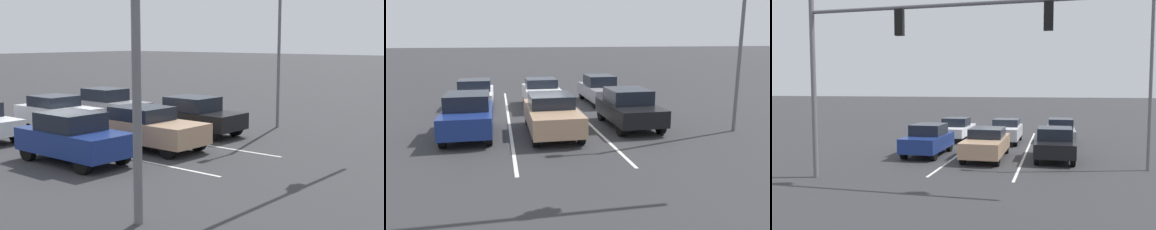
# 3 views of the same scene
# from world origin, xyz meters

# --- Properties ---
(ground_plane) EXTENTS (240.00, 240.00, 0.00)m
(ground_plane) POSITION_xyz_m (0.00, 0.00, 0.00)
(ground_plane) COLOR #333335
(lane_stripe_left_divider) EXTENTS (0.12, 15.92, 0.01)m
(lane_stripe_left_divider) POSITION_xyz_m (-1.74, 1.96, 0.01)
(lane_stripe_left_divider) COLOR silver
(lane_stripe_left_divider) RESTS_ON ground_plane
(lane_stripe_center_divider) EXTENTS (0.12, 15.92, 0.01)m
(lane_stripe_center_divider) POSITION_xyz_m (1.74, 1.96, 0.01)
(lane_stripe_center_divider) COLOR silver
(lane_stripe_center_divider) RESTS_ON ground_plane
(car_tan_midlane_front) EXTENTS (1.89, 4.56, 1.55)m
(car_tan_midlane_front) POSITION_xyz_m (0.12, 5.30, 0.79)
(car_tan_midlane_front) COLOR tan
(car_tan_midlane_front) RESTS_ON ground_plane
(car_black_leftlane_front) EXTENTS (1.91, 4.06, 1.61)m
(car_black_leftlane_front) POSITION_xyz_m (-3.27, 4.83, 0.83)
(car_black_leftlane_front) COLOR black
(car_black_leftlane_front) RESTS_ON ground_plane
(car_navy_rightlane_front) EXTENTS (1.85, 4.03, 1.67)m
(car_navy_rightlane_front) POSITION_xyz_m (3.33, 5.07, 0.85)
(car_navy_rightlane_front) COLOR navy
(car_navy_rightlane_front) RESTS_ON ground_plane
(car_white_rightlane_second) EXTENTS (1.89, 4.32, 1.52)m
(car_white_rightlane_second) POSITION_xyz_m (3.40, -1.10, 0.77)
(car_white_rightlane_second) COLOR silver
(car_white_rightlane_second) RESTS_ON ground_plane
(car_gray_leftlane_second) EXTENTS (1.74, 4.51, 1.58)m
(car_gray_leftlane_second) POSITION_xyz_m (-3.66, -1.17, 0.78)
(car_gray_leftlane_second) COLOR gray
(car_gray_leftlane_second) RESTS_ON ground_plane
(car_silver_midlane_second) EXTENTS (1.85, 4.11, 1.55)m
(car_silver_midlane_second) POSITION_xyz_m (-0.15, -0.52, 0.80)
(car_silver_midlane_second) COLOR silver
(car_silver_midlane_second) RESTS_ON ground_plane
(traffic_signal_gantry) EXTENTS (12.47, 0.37, 7.09)m
(traffic_signal_gantry) POSITION_xyz_m (2.34, 10.91, 5.21)
(traffic_signal_gantry) COLOR slate
(traffic_signal_gantry) RESTS_ON ground_plane
(street_lamp_left_shoulder) EXTENTS (1.91, 0.24, 8.66)m
(street_lamp_left_shoulder) POSITION_xyz_m (-7.05, 6.48, 4.95)
(street_lamp_left_shoulder) COLOR slate
(street_lamp_left_shoulder) RESTS_ON ground_plane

